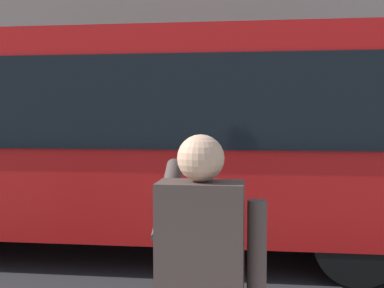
{
  "coord_description": "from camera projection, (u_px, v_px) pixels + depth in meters",
  "views": [
    {
      "loc": [
        0.13,
        6.86,
        1.93
      ],
      "look_at": [
        0.95,
        0.41,
        1.57
      ],
      "focal_mm": 46.07,
      "sensor_mm": 36.0,
      "label": 1
    }
  ],
  "objects": [
    {
      "name": "pedestrian_photographer",
      "position": [
        202.0,
        285.0,
        2.31
      ],
      "size": [
        0.53,
        0.52,
        1.7
      ],
      "color": "#1E2347",
      "rests_on": "sidewalk_curb"
    },
    {
      "name": "red_bus",
      "position": [
        124.0,
        134.0,
        7.01
      ],
      "size": [
        9.05,
        2.54,
        3.08
      ],
      "color": "red",
      "rests_on": "ground_plane"
    },
    {
      "name": "ground_plane",
      "position": [
        263.0,
        254.0,
        6.88
      ],
      "size": [
        60.0,
        60.0,
        0.0
      ],
      "primitive_type": "plane",
      "color": "#232326"
    }
  ]
}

